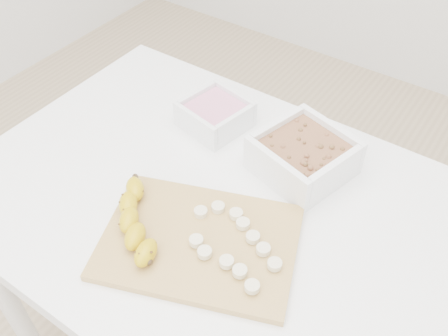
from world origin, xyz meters
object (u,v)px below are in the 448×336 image
Objects in this scene: table at (216,230)px; banana at (137,222)px; bowl_granola at (303,155)px; cutting_board at (199,242)px; bowl_yogurt at (215,114)px.

table is 0.21m from banana.
banana is at bearing -117.90° from bowl_granola.
banana is at bearing -158.34° from cutting_board.
table is at bearing -120.76° from bowl_granola.
cutting_board is (0.04, -0.10, 0.10)m from table.
bowl_granola is at bearing -4.28° from bowl_yogurt.
cutting_board is 0.12m from banana.
table is 0.26m from bowl_yogurt.
table is 0.15m from cutting_board.
table is 5.02× the size of banana.
banana reaches higher than cutting_board.
table is 2.92× the size of cutting_board.
bowl_granola is 0.28m from cutting_board.
banana is (-0.07, -0.15, 0.13)m from table.
bowl_yogurt is (-0.13, 0.18, 0.13)m from table.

